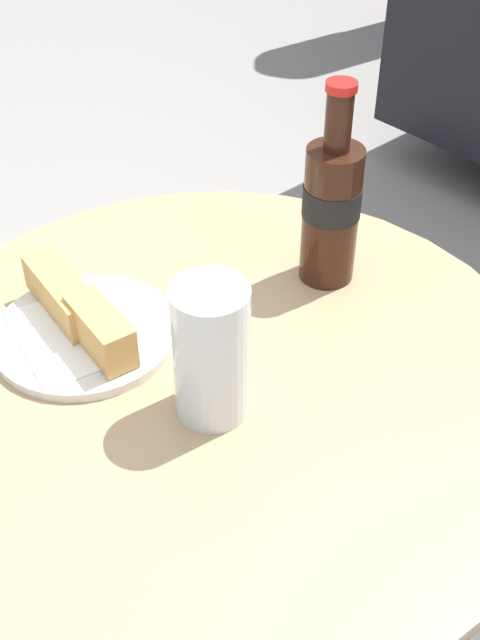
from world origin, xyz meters
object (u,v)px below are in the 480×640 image
(bistro_table, at_px, (218,475))
(lunch_plate_near, at_px, (82,323))
(drinking_glass, at_px, (211,357))
(cola_bottle_left, at_px, (331,206))

(bistro_table, relative_size, lunch_plate_near, 3.48)
(drinking_glass, distance_m, lunch_plate_near, 0.20)
(cola_bottle_left, height_order, drinking_glass, cola_bottle_left)
(bistro_table, distance_m, lunch_plate_near, 0.26)
(bistro_table, height_order, lunch_plate_near, lunch_plate_near)
(drinking_glass, relative_size, lunch_plate_near, 0.71)
(bistro_table, distance_m, cola_bottle_left, 0.37)
(bistro_table, height_order, cola_bottle_left, cola_bottle_left)
(lunch_plate_near, bearing_deg, bistro_table, 28.47)
(cola_bottle_left, relative_size, lunch_plate_near, 1.16)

